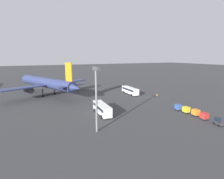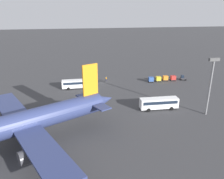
# 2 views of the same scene
# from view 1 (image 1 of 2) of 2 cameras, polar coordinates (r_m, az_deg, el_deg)

# --- Properties ---
(ground_plane) EXTENTS (600.00, 600.00, 0.00)m
(ground_plane) POSITION_cam_1_polar(r_m,az_deg,el_deg) (79.51, 13.25, -2.34)
(ground_plane) COLOR #38383A
(airplane) EXTENTS (44.05, 38.52, 15.34)m
(airplane) POSITION_cam_1_polar(r_m,az_deg,el_deg) (84.56, -20.56, 2.02)
(airplane) COLOR navy
(airplane) RESTS_ON ground
(shuttle_bus_near) EXTENTS (11.88, 3.29, 3.20)m
(shuttle_bus_near) POSITION_cam_1_polar(r_m,az_deg,el_deg) (82.84, 5.94, -0.21)
(shuttle_bus_near) COLOR white
(shuttle_bus_near) RESTS_ON ground
(shuttle_bus_far) EXTENTS (11.01, 3.54, 3.30)m
(shuttle_bus_far) POSITION_cam_1_polar(r_m,az_deg,el_deg) (54.37, -3.27, -6.09)
(shuttle_bus_far) COLOR white
(shuttle_bus_far) RESTS_ON ground
(baggage_tug) EXTENTS (2.65, 2.15, 2.10)m
(baggage_tug) POSITION_cam_1_polar(r_m,az_deg,el_deg) (54.20, 31.40, -8.94)
(baggage_tug) COLOR #333338
(baggage_tug) RESTS_ON ground
(worker_person) EXTENTS (0.38, 0.38, 1.74)m
(worker_person) POSITION_cam_1_polar(r_m,az_deg,el_deg) (77.79, 14.48, -2.03)
(worker_person) COLOR #1E1E2D
(worker_person) RESTS_ON ground
(cargo_cart_red) EXTENTS (2.18, 1.91, 2.06)m
(cargo_cart_red) POSITION_cam_1_polar(r_m,az_deg,el_deg) (56.48, 27.90, -7.56)
(cargo_cart_red) COLOR #38383D
(cargo_cart_red) RESTS_ON ground
(cargo_cart_orange) EXTENTS (2.18, 1.91, 2.06)m
(cargo_cart_orange) POSITION_cam_1_polar(r_m,az_deg,el_deg) (58.63, 25.67, -6.71)
(cargo_cart_orange) COLOR #38383D
(cargo_cart_orange) RESTS_ON ground
(cargo_cart_yellow) EXTENTS (2.18, 1.91, 2.06)m
(cargo_cart_yellow) POSITION_cam_1_polar(r_m,az_deg,el_deg) (60.28, 23.09, -6.03)
(cargo_cart_yellow) COLOR #38383D
(cargo_cart_yellow) RESTS_ON ground
(cargo_cart_blue) EXTENTS (2.18, 1.91, 2.06)m
(cargo_cart_blue) POSITION_cam_1_polar(r_m,az_deg,el_deg) (62.24, 20.84, -5.34)
(cargo_cart_blue) COLOR #38383D
(cargo_cart_blue) RESTS_ON ground
(light_pole) EXTENTS (2.80, 0.70, 15.51)m
(light_pole) POSITION_cam_1_polar(r_m,az_deg,el_deg) (40.32, -5.17, -0.87)
(light_pole) COLOR slate
(light_pole) RESTS_ON ground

